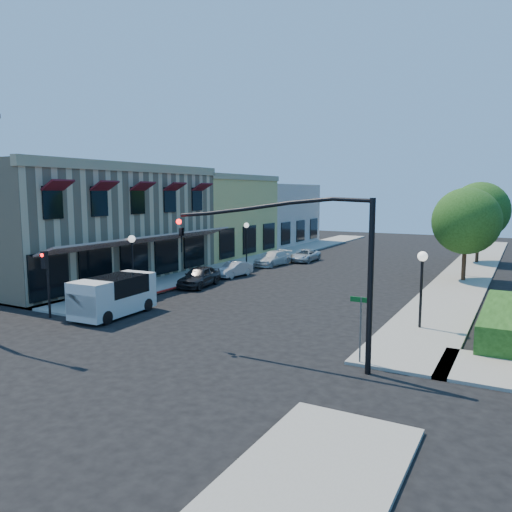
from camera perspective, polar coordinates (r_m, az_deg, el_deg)
The scene contains 22 objects.
ground at distance 20.32m, azimuth -11.28°, elevation -10.54°, with size 120.00×120.00×0.00m, color black.
sidewalk_left at distance 47.26m, azimuth 1.65°, elevation -0.08°, with size 3.50×50.00×0.12m, color gray.
sidewalk_right at distance 42.37m, azimuth 23.25°, elevation -1.55°, with size 3.50×50.00×0.12m, color gray.
curb_red_strip at distance 30.55m, azimuth -11.60°, elevation -4.48°, with size 0.25×10.00×0.06m, color maroon.
corner_brick_building at distance 38.08m, azimuth -18.71°, elevation 3.70°, with size 11.77×18.20×8.10m.
yellow_stucco_building at distance 49.51m, azimuth -5.86°, elevation 4.57°, with size 10.00×12.00×7.60m, color tan.
pink_stucco_building at distance 59.79m, azimuth 0.69°, elevation 4.80°, with size 10.00×12.00×7.00m, color tan.
hedge at distance 24.56m, azimuth 26.03°, elevation -8.01°, with size 1.40×8.00×1.10m, color #1A3F12.
street_tree_a at distance 37.00m, azimuth 22.90°, elevation 3.70°, with size 4.56×4.56×6.48m.
street_tree_b at distance 46.93m, azimuth 24.18°, elevation 4.72°, with size 4.94×4.94×7.02m.
signal_mast_arm at distance 17.69m, azimuth 6.33°, elevation 0.47°, with size 8.01×0.39×6.00m.
secondary_signal at distance 26.40m, azimuth -22.86°, elevation -1.66°, with size 0.28×0.42×3.32m.
street_name_sign at distance 18.25m, azimuth 11.89°, elevation -7.07°, with size 0.80×0.06×2.50m.
lamppost_left_near at distance 31.17m, azimuth -13.98°, elevation 0.78°, with size 0.44×0.44×3.57m.
lamppost_left_far at distance 42.48m, azimuth -1.10°, elevation 2.71°, with size 0.44×0.44×3.57m.
lamppost_right_near at distance 23.36m, azimuth 18.44°, elevation -1.53°, with size 0.44×0.44×3.57m.
lamppost_right_far at distance 39.11m, azimuth 22.66°, elevation 1.74°, with size 0.44×0.44×3.57m.
white_van at distance 25.99m, azimuth -16.04°, elevation -4.15°, with size 2.13×4.52×1.96m.
parked_car_a at distance 32.90m, azimuth -6.50°, elevation -2.34°, with size 1.58×3.93×1.34m, color black.
parked_car_b at distance 36.53m, azimuth -2.55°, elevation -1.53°, with size 1.15×3.30×1.09m, color #B3B5B9.
parked_car_c at distance 41.96m, azimuth 1.89°, elevation -0.29°, with size 1.67×4.11×1.19m, color silver.
parked_car_d at distance 44.64m, azimuth 5.59°, elevation 0.06°, with size 1.77×3.84×1.07m, color silver.
Camera 1 is at (12.51, -14.75, 6.21)m, focal length 35.00 mm.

